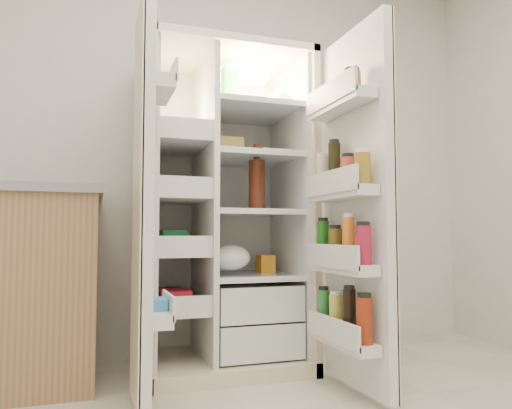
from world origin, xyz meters
name	(u,v)px	position (x,y,z in m)	size (l,w,h in m)	color
wall_back	(199,144)	(0.00, 2.00, 1.35)	(4.00, 0.02, 2.70)	silver
refrigerator	(223,236)	(0.07, 1.65, 0.74)	(0.92, 0.70, 1.80)	beige
freezer_door	(144,203)	(-0.44, 1.05, 0.89)	(0.15, 0.40, 1.72)	silver
fridge_door	(354,211)	(0.54, 0.96, 0.87)	(0.17, 0.58, 1.72)	silver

